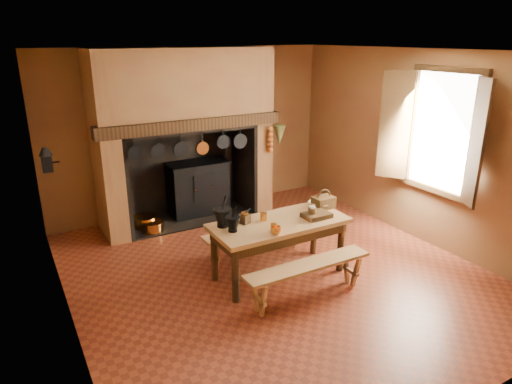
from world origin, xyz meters
TOP-DOWN VIEW (x-y plane):
  - floor at (0.00, 0.00)m, footprint 5.50×5.50m
  - ceiling at (0.00, 0.00)m, footprint 5.50×5.50m
  - back_wall at (0.00, 2.75)m, footprint 5.00×0.02m
  - wall_left at (-2.50, 0.00)m, footprint 0.02×5.50m
  - wall_right at (2.50, 0.00)m, footprint 0.02×5.50m
  - wall_front at (0.00, -2.75)m, footprint 5.00×0.02m
  - chimney_breast at (-0.30, 2.31)m, footprint 2.95×0.96m
  - iron_range at (-0.04, 2.45)m, footprint 1.12×0.55m
  - hearth_pans at (-1.05, 2.22)m, footprint 0.51×0.62m
  - hanging_pans at (-0.34, 1.81)m, footprint 1.92×0.29m
  - onion_string at (1.00, 1.79)m, footprint 0.12×0.10m
  - herb_bunch at (1.18, 1.79)m, footprint 0.20×0.20m
  - window at (2.35, -0.40)m, footprint 0.39×1.75m
  - wall_coffee_mill at (-2.42, 1.55)m, footprint 0.23×0.16m
  - work_table at (0.00, -0.09)m, footprint 1.74×0.77m
  - bench_front at (0.00, -0.73)m, footprint 1.62×0.28m
  - bench_back at (0.00, 0.51)m, footprint 1.55×0.27m
  - mortar_large at (-0.69, 0.12)m, footprint 0.23×0.23m
  - mortar_small at (-0.64, -0.07)m, footprint 0.19×0.19m
  - coffee_grinder at (-0.40, 0.08)m, footprint 0.17×0.15m
  - brass_mug_a at (-0.21, -0.30)m, footprint 0.10×0.10m
  - brass_mug_b at (-0.15, 0.04)m, footprint 0.10×0.10m
  - mixing_bowl at (0.78, 0.08)m, footprint 0.40×0.40m
  - stoneware_crock at (0.44, -0.18)m, footprint 0.13×0.13m
  - glass_jar at (0.44, -0.17)m, footprint 0.10×0.10m
  - wicker_basket at (0.78, 0.02)m, footprint 0.29×0.21m
  - wooden_tray at (0.49, -0.21)m, footprint 0.36×0.26m
  - brass_cup at (-0.24, -0.39)m, footprint 0.14×0.14m

SIDE VIEW (x-z plane):
  - floor at x=0.00m, z-range 0.00..0.00m
  - hearth_pans at x=-1.05m, z-range -0.01..0.19m
  - bench_back at x=0.00m, z-range 0.11..0.54m
  - bench_front at x=0.00m, z-range 0.11..0.57m
  - iron_range at x=-0.04m, z-range -0.32..1.28m
  - work_table at x=0.00m, z-range 0.26..1.01m
  - wooden_tray at x=0.49m, z-range 0.76..0.82m
  - mixing_bowl at x=0.78m, z-range 0.76..0.83m
  - brass_mug_a at x=-0.21m, z-range 0.76..0.84m
  - brass_cup at x=-0.24m, z-range 0.76..0.85m
  - brass_mug_b at x=-0.15m, z-range 0.76..0.85m
  - stoneware_crock at x=0.44m, z-range 0.76..0.89m
  - coffee_grinder at x=-0.40m, z-range 0.73..0.91m
  - glass_jar at x=0.44m, z-range 0.76..0.90m
  - wicker_basket at x=0.78m, z-range 0.71..0.98m
  - mortar_small at x=-0.64m, z-range 0.70..1.02m
  - mortar_large at x=-0.69m, z-range 0.69..1.08m
  - onion_string at x=1.00m, z-range 1.10..1.56m
  - hanging_pans at x=-0.34m, z-range 1.23..1.50m
  - herb_bunch at x=1.18m, z-range 1.21..1.56m
  - back_wall at x=0.00m, z-range 0.00..2.80m
  - wall_left at x=-2.50m, z-range 0.00..2.80m
  - wall_right at x=2.50m, z-range 0.00..2.80m
  - wall_front at x=0.00m, z-range 0.00..2.80m
  - wall_coffee_mill at x=-2.42m, z-range 1.36..1.67m
  - window at x=2.35m, z-range 0.82..2.58m
  - chimney_breast at x=-0.30m, z-range 0.41..3.21m
  - ceiling at x=0.00m, z-range 2.80..2.80m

